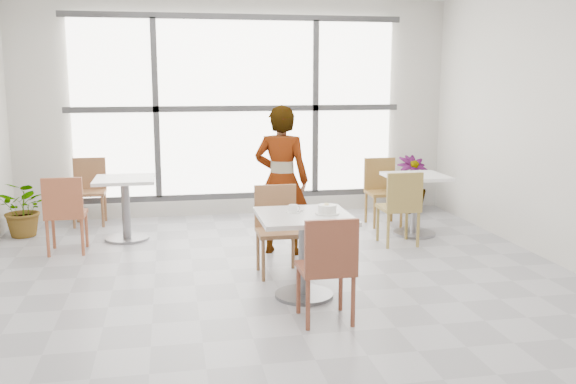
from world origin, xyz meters
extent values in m
plane|color=#9E9EA5|center=(0.00, 0.00, 0.00)|extent=(7.00, 7.00, 0.00)
plane|color=silver|center=(0.00, 3.50, 1.50)|extent=(6.00, 0.00, 6.00)
plane|color=silver|center=(0.00, -3.50, 1.50)|extent=(6.00, 0.00, 6.00)
cube|color=white|center=(0.00, 3.44, 1.50)|extent=(4.40, 0.04, 2.40)
cube|color=#3F3F42|center=(0.00, 3.41, 1.50)|extent=(4.60, 0.05, 0.08)
cube|color=#3F3F42|center=(-1.10, 3.41, 1.50)|extent=(0.08, 0.05, 2.40)
cube|color=#3F3F42|center=(1.10, 3.41, 1.50)|extent=(0.08, 0.05, 2.40)
cube|color=#3F3F42|center=(0.00, 3.41, 0.28)|extent=(4.60, 0.05, 0.08)
cube|color=#3F3F42|center=(0.00, 3.41, 2.72)|extent=(4.60, 0.05, 0.08)
cube|color=silver|center=(0.19, -0.04, 0.73)|extent=(0.80, 0.80, 0.04)
cylinder|color=slate|center=(0.19, -0.04, 0.35)|extent=(0.10, 0.10, 0.71)
cylinder|color=slate|center=(0.19, -0.04, 0.01)|extent=(0.52, 0.52, 0.03)
cube|color=brown|center=(0.24, -0.61, 0.43)|extent=(0.42, 0.42, 0.04)
cube|color=brown|center=(0.24, -0.80, 0.66)|extent=(0.42, 0.04, 0.42)
cylinder|color=brown|center=(0.42, -0.43, 0.21)|extent=(0.04, 0.04, 0.41)
cylinder|color=brown|center=(0.42, -0.79, 0.21)|extent=(0.04, 0.04, 0.41)
cylinder|color=brown|center=(0.06, -0.43, 0.21)|extent=(0.04, 0.04, 0.41)
cylinder|color=brown|center=(0.06, -0.79, 0.21)|extent=(0.04, 0.04, 0.41)
cube|color=#8F613E|center=(0.08, 0.62, 0.43)|extent=(0.42, 0.42, 0.04)
cube|color=#8F613E|center=(0.08, 0.81, 0.66)|extent=(0.42, 0.04, 0.42)
cylinder|color=#8F613E|center=(-0.10, 0.44, 0.21)|extent=(0.04, 0.04, 0.41)
cylinder|color=#8F613E|center=(-0.10, 0.80, 0.21)|extent=(0.04, 0.04, 0.41)
cylinder|color=#8F613E|center=(0.26, 0.44, 0.21)|extent=(0.04, 0.04, 0.41)
cylinder|color=#8F613E|center=(0.26, 0.80, 0.21)|extent=(0.04, 0.04, 0.41)
cylinder|color=white|center=(0.39, -0.07, 0.76)|extent=(0.21, 0.21, 0.01)
cylinder|color=white|center=(0.39, -0.07, 0.80)|extent=(0.16, 0.16, 0.07)
torus|color=white|center=(0.39, -0.07, 0.83)|extent=(0.16, 0.16, 0.01)
cylinder|color=beige|center=(0.39, -0.07, 0.80)|extent=(0.14, 0.14, 0.05)
cylinder|color=beige|center=(0.39, -0.07, 0.83)|extent=(0.03, 0.03, 0.02)
cylinder|color=beige|center=(0.40, -0.05, 0.84)|extent=(0.03, 0.03, 0.02)
cylinder|color=#F6E19F|center=(0.42, -0.08, 0.82)|extent=(0.03, 0.03, 0.01)
cylinder|color=#F8EFA0|center=(0.36, -0.10, 0.83)|extent=(0.03, 0.03, 0.02)
cylinder|color=#F7DE9F|center=(0.36, -0.05, 0.82)|extent=(0.03, 0.03, 0.02)
cylinder|color=beige|center=(0.39, -0.07, 0.84)|extent=(0.03, 0.03, 0.02)
cylinder|color=beige|center=(0.44, -0.08, 0.83)|extent=(0.03, 0.03, 0.02)
cylinder|color=beige|center=(0.38, -0.08, 0.83)|extent=(0.03, 0.03, 0.01)
cylinder|color=#F7EF9F|center=(0.44, -0.06, 0.83)|extent=(0.03, 0.03, 0.02)
cylinder|color=beige|center=(0.39, -0.04, 0.83)|extent=(0.03, 0.03, 0.02)
cylinder|color=beige|center=(0.39, -0.04, 0.83)|extent=(0.03, 0.03, 0.02)
cylinder|color=beige|center=(0.39, -0.08, 0.83)|extent=(0.03, 0.03, 0.02)
cylinder|color=white|center=(0.11, 0.05, 0.75)|extent=(0.13, 0.13, 0.01)
cylinder|color=white|center=(0.11, 0.05, 0.79)|extent=(0.08, 0.08, 0.06)
torus|color=white|center=(0.16, 0.05, 0.79)|extent=(0.05, 0.01, 0.05)
cylinder|color=black|center=(0.11, 0.05, 0.81)|extent=(0.07, 0.07, 0.00)
cube|color=silver|center=(0.16, 0.03, 0.76)|extent=(0.09, 0.05, 0.00)
sphere|color=silver|center=(0.20, 0.05, 0.76)|extent=(0.02, 0.02, 0.02)
imported|color=black|center=(0.25, 1.38, 0.82)|extent=(0.70, 0.59, 1.64)
cube|color=white|center=(-1.48, 2.31, 0.73)|extent=(0.70, 0.70, 0.04)
cylinder|color=gray|center=(-1.48, 2.31, 0.35)|extent=(0.10, 0.10, 0.71)
cylinder|color=gray|center=(-1.48, 2.31, 0.01)|extent=(0.52, 0.52, 0.03)
cube|color=white|center=(2.02, 1.89, 0.73)|extent=(0.70, 0.70, 0.04)
cylinder|color=gray|center=(2.02, 1.89, 0.35)|extent=(0.10, 0.10, 0.71)
cylinder|color=gray|center=(2.02, 1.89, 0.01)|extent=(0.52, 0.52, 0.03)
cube|color=#A55637|center=(-2.09, 1.87, 0.43)|extent=(0.42, 0.42, 0.04)
cube|color=#A55637|center=(-2.09, 1.68, 0.66)|extent=(0.42, 0.04, 0.42)
cylinder|color=#A55637|center=(-1.91, 2.05, 0.21)|extent=(0.04, 0.04, 0.41)
cylinder|color=#A55637|center=(-1.91, 1.69, 0.21)|extent=(0.04, 0.04, 0.41)
cylinder|color=#A55637|center=(-2.27, 2.05, 0.21)|extent=(0.04, 0.04, 0.41)
cylinder|color=#A55637|center=(-2.27, 1.69, 0.21)|extent=(0.04, 0.04, 0.41)
cube|color=#8D5D3A|center=(-2.00, 3.19, 0.43)|extent=(0.42, 0.42, 0.04)
cube|color=#8D5D3A|center=(-2.00, 3.38, 0.66)|extent=(0.42, 0.04, 0.42)
cylinder|color=#8D5D3A|center=(-2.18, 3.01, 0.21)|extent=(0.04, 0.04, 0.41)
cylinder|color=#8D5D3A|center=(-2.18, 3.37, 0.21)|extent=(0.04, 0.04, 0.41)
cylinder|color=#8D5D3A|center=(-1.82, 3.01, 0.21)|extent=(0.04, 0.04, 0.41)
cylinder|color=#8D5D3A|center=(-1.82, 3.37, 0.21)|extent=(0.04, 0.04, 0.41)
cube|color=olive|center=(1.65, 1.50, 0.43)|extent=(0.42, 0.42, 0.04)
cube|color=olive|center=(1.65, 1.31, 0.66)|extent=(0.42, 0.04, 0.42)
cylinder|color=olive|center=(1.83, 1.68, 0.21)|extent=(0.04, 0.04, 0.41)
cylinder|color=olive|center=(1.83, 1.32, 0.21)|extent=(0.04, 0.04, 0.41)
cylinder|color=olive|center=(1.47, 1.68, 0.21)|extent=(0.04, 0.04, 0.41)
cylinder|color=olive|center=(1.47, 1.32, 0.21)|extent=(0.04, 0.04, 0.41)
cube|color=olive|center=(1.80, 2.45, 0.43)|extent=(0.42, 0.42, 0.04)
cube|color=olive|center=(1.80, 2.64, 0.66)|extent=(0.42, 0.04, 0.42)
cylinder|color=olive|center=(1.62, 2.27, 0.21)|extent=(0.04, 0.04, 0.41)
cylinder|color=olive|center=(1.62, 2.63, 0.21)|extent=(0.04, 0.04, 0.41)
cylinder|color=olive|center=(1.98, 2.27, 0.21)|extent=(0.04, 0.04, 0.41)
cylinder|color=olive|center=(1.98, 2.63, 0.21)|extent=(0.04, 0.04, 0.41)
imported|color=#5E8741|center=(-2.70, 2.70, 0.35)|extent=(0.79, 0.74, 0.69)
imported|color=#56874D|center=(2.46, 3.17, 0.41)|extent=(0.51, 0.51, 0.81)
camera|label=1|loc=(-0.95, -5.27, 1.93)|focal=39.24mm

